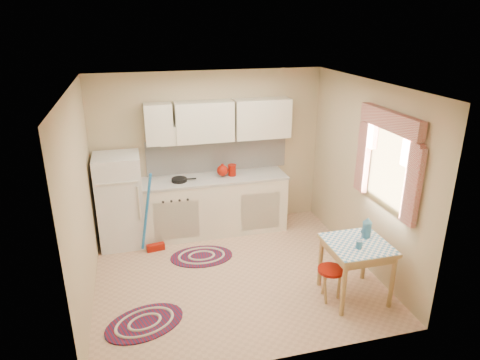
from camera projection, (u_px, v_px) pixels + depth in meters
name	position (u px, v px, depth m)	size (l,w,h in m)	color
room_shell	(241.00, 154.00, 5.43)	(3.64, 3.60, 2.52)	tan
fridge	(120.00, 201.00, 6.29)	(0.65, 0.60, 1.40)	white
broom	(153.00, 213.00, 6.11)	(0.28, 0.12, 1.20)	#1C68B2
base_cabinets	(214.00, 206.00, 6.76)	(2.25, 0.60, 0.88)	silver
countertop	(213.00, 178.00, 6.60)	(2.27, 0.62, 0.04)	#B3B0AA
frying_pan	(179.00, 180.00, 6.41)	(0.23, 0.23, 0.05)	black
red_kettle	(222.00, 171.00, 6.59)	(0.19, 0.17, 0.19)	#921105
red_canister	(232.00, 171.00, 6.63)	(0.12, 0.12, 0.16)	#921105
table	(355.00, 270.00, 5.17)	(0.72, 0.72, 0.72)	tan
stool	(330.00, 284.00, 5.16)	(0.32, 0.32, 0.42)	#921105
coffee_pot	(367.00, 227.00, 5.15)	(0.14, 0.12, 0.27)	#2E698F
mug	(359.00, 245.00, 4.93)	(0.07, 0.07, 0.10)	#2E698F
rug_center	(202.00, 256.00, 6.15)	(0.89, 0.60, 0.02)	maroon
rug_left	(145.00, 323.00, 4.80)	(0.90, 0.60, 0.02)	maroon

